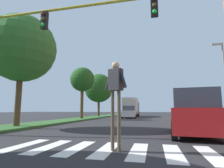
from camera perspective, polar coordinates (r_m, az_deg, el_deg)
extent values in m
plane|color=#262628|center=(28.08, 11.31, -10.28)|extent=(140.00, 140.00, 0.00)
cube|color=silver|center=(6.65, -25.97, -16.93)|extent=(0.45, 2.20, 0.01)
cube|color=silver|center=(6.14, -19.07, -18.09)|extent=(0.45, 2.20, 0.01)
cube|color=silver|center=(5.74, -10.97, -19.12)|extent=(0.45, 2.20, 0.01)
cube|color=silver|center=(5.45, -1.73, -19.86)|extent=(0.45, 2.20, 0.01)
cube|color=silver|center=(5.30, 8.35, -20.12)|extent=(0.45, 2.20, 0.01)
cube|color=silver|center=(5.30, 18.72, -19.79)|extent=(0.45, 2.20, 0.01)
cube|color=silver|center=(5.45, 28.71, -18.89)|extent=(0.45, 2.20, 0.01)
cube|color=#2D5B28|center=(27.38, -4.96, -10.31)|extent=(2.76, 64.00, 0.15)
cylinder|color=#4C3823|center=(12.64, -27.41, -3.45)|extent=(0.36, 0.36, 3.60)
sphere|color=#2D6628|center=(13.21, -26.52, 10.03)|extent=(4.31, 4.31, 4.31)
cylinder|color=#4C3823|center=(21.61, -9.50, -5.68)|extent=(0.36, 0.36, 3.71)
sphere|color=#1E4C19|center=(21.89, -9.33, 1.45)|extent=(2.89, 2.89, 2.89)
cylinder|color=#4C3823|center=(28.82, -4.24, -7.03)|extent=(0.36, 0.36, 3.05)
sphere|color=#1E4C19|center=(29.02, -4.18, -1.30)|extent=(4.57, 4.57, 4.57)
cube|color=#9E9991|center=(27.05, 28.89, -9.37)|extent=(3.00, 64.00, 0.15)
cylinder|color=gold|center=(8.61, -9.69, 23.03)|extent=(8.76, 0.12, 0.12)
cube|color=black|center=(9.14, -20.50, 18.26)|extent=(0.28, 0.20, 0.80)
sphere|color=#4C0C0C|center=(9.17, -20.85, 20.01)|extent=(0.16, 0.16, 0.16)
sphere|color=#4C380F|center=(9.05, -20.94, 18.56)|extent=(0.16, 0.16, 0.16)
sphere|color=#19D833|center=(8.94, -21.03, 17.06)|extent=(0.16, 0.16, 0.16)
cube|color=black|center=(7.86, 13.19, 22.60)|extent=(0.28, 0.20, 0.80)
sphere|color=#4C380F|center=(7.75, 13.19, 23.05)|extent=(0.16, 0.16, 0.16)
sphere|color=#19D833|center=(7.62, 13.26, 21.37)|extent=(0.16, 0.16, 0.16)
cube|color=gray|center=(21.00, 30.07, 10.82)|extent=(0.90, 0.24, 0.16)
cylinder|color=brown|center=(5.04, 2.22, -11.39)|extent=(0.13, 0.13, 1.65)
cylinder|color=brown|center=(5.17, 0.19, -11.31)|extent=(0.13, 0.13, 1.65)
cube|color=#262628|center=(5.16, 1.15, 1.33)|extent=(0.45, 0.38, 0.62)
cylinder|color=#262628|center=(5.03, 3.35, 1.95)|extent=(0.28, 0.19, 0.58)
cylinder|color=#262628|center=(5.31, -0.93, 1.40)|extent=(0.28, 0.19, 0.58)
sphere|color=tan|center=(5.25, 1.14, 5.86)|extent=(0.29, 0.29, 0.22)
cube|color=maroon|center=(9.07, 24.37, -10.03)|extent=(2.31, 4.75, 0.96)
cube|color=#2D333D|center=(8.85, 24.20, -4.43)|extent=(1.89, 2.67, 0.79)
cylinder|color=black|center=(10.89, 18.80, -11.90)|extent=(0.28, 0.66, 0.64)
cylinder|color=black|center=(11.04, 28.04, -11.33)|extent=(0.28, 0.66, 0.64)
cylinder|color=black|center=(7.21, 19.06, -14.01)|extent=(0.28, 0.66, 0.64)
cube|color=#B7B7BC|center=(25.26, 5.48, -9.26)|extent=(2.06, 4.42, 0.79)
cube|color=#2D333D|center=(25.04, 5.43, -7.63)|extent=(1.69, 2.04, 0.65)
cylinder|color=black|center=(27.02, 3.99, -9.83)|extent=(0.26, 0.65, 0.64)
cylinder|color=black|center=(26.93, 7.46, -9.79)|extent=(0.26, 0.65, 0.64)
cylinder|color=black|center=(23.63, 3.25, -10.08)|extent=(0.26, 0.65, 0.64)
cylinder|color=black|center=(23.52, 7.22, -10.03)|extent=(0.26, 0.65, 0.64)
cube|color=black|center=(34.26, 6.52, -7.55)|extent=(2.30, 2.00, 2.20)
cube|color=beige|center=(31.19, 5.86, -6.96)|extent=(2.30, 4.20, 2.70)
cylinder|color=black|center=(34.40, 4.79, -9.25)|extent=(0.30, 0.90, 0.90)
cylinder|color=black|center=(34.16, 8.32, -9.20)|extent=(0.30, 0.90, 0.90)
cylinder|color=black|center=(30.30, 3.65, -9.41)|extent=(0.30, 0.90, 0.90)
cylinder|color=black|center=(30.03, 7.66, -9.36)|extent=(0.30, 0.90, 0.90)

